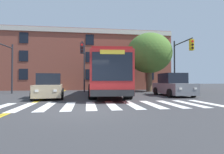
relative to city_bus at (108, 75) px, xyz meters
name	(u,v)px	position (x,y,z in m)	size (l,w,h in m)	color
ground_plane	(84,110)	(-1.93, -7.88, -1.77)	(120.00, 120.00, 0.00)	#38383A
crosswalk	(101,105)	(-1.07, -6.54, -1.77)	(12.46, 3.40, 0.01)	white
lane_line_yellow_inner	(64,91)	(-4.94, 7.46, -1.77)	(0.12, 36.00, 0.01)	gold
lane_line_yellow_outer	(65,91)	(-4.78, 7.46, -1.77)	(0.12, 36.00, 0.01)	gold
city_bus	(108,75)	(0.00, 0.00, 0.00)	(3.47, 12.29, 3.22)	#B22323
car_tan_near_lane	(49,87)	(-4.60, -2.22, -0.97)	(2.46, 4.59, 1.78)	tan
car_grey_far_lane	(173,86)	(5.29, -1.53, -0.92)	(2.15, 4.58, 1.90)	slate
car_white_behind_bus	(108,82)	(0.92, 9.77, -0.70)	(2.42, 4.72, 2.26)	white
traffic_light_near_corner	(181,56)	(7.56, 1.19, 1.98)	(0.34, 3.57, 5.64)	#28282D
traffic_light_far_corner	(3,58)	(-9.37, 1.08, 1.55)	(0.43, 4.12, 4.88)	#28282D
traffic_light_overhead	(83,58)	(-2.32, 2.84, 1.81)	(0.37, 3.52, 5.27)	#28282D
street_tree_curbside_large	(149,53)	(5.29, 4.33, 2.72)	(6.56, 6.65, 6.87)	brown
building_facade	(62,62)	(-5.88, 12.23, 2.42)	(31.53, 8.46, 8.38)	brown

